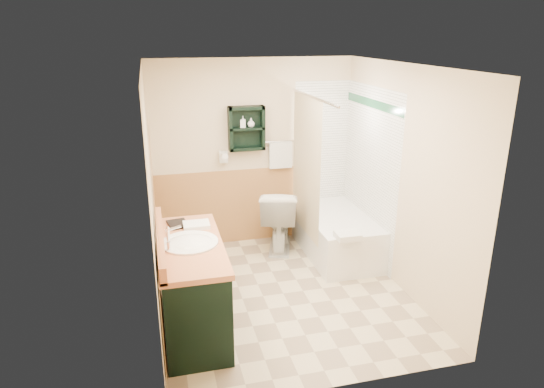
{
  "coord_description": "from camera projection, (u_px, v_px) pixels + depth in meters",
  "views": [
    {
      "loc": [
        -1.25,
        -4.46,
        2.71
      ],
      "look_at": [
        -0.08,
        0.2,
        1.08
      ],
      "focal_mm": 32.0,
      "sensor_mm": 36.0,
      "label": 1
    }
  ],
  "objects": [
    {
      "name": "wainscot_back",
      "position": [
        254.0,
        205.0,
        6.46
      ],
      "size": [
        2.58,
        2.58,
        1.0
      ],
      "primitive_type": null,
      "color": "tan",
      "rests_on": "back_wall"
    },
    {
      "name": "tile_right",
      "position": [
        369.0,
        174.0,
        5.9
      ],
      "size": [
        1.5,
        1.5,
        2.1
      ],
      "primitive_type": null,
      "color": "white",
      "rests_on": "right_wall"
    },
    {
      "name": "back_wall",
      "position": [
        253.0,
        153.0,
        6.26
      ],
      "size": [
        2.6,
        0.04,
        2.4
      ],
      "primitive_type": "cube",
      "color": "#FEF0C7",
      "rests_on": "ground"
    },
    {
      "name": "wall_shelf",
      "position": [
        247.0,
        128.0,
        6.02
      ],
      "size": [
        0.45,
        0.15,
        0.55
      ],
      "primitive_type": "cube",
      "color": "black",
      "rests_on": "back_wall"
    },
    {
      "name": "soap_bottle_a",
      "position": [
        243.0,
        125.0,
        5.99
      ],
      "size": [
        0.1,
        0.15,
        0.07
      ],
      "primitive_type": "imported",
      "rotation": [
        0.0,
        0.0,
        -0.27
      ],
      "color": "white",
      "rests_on": "wall_shelf"
    },
    {
      "name": "toilet",
      "position": [
        279.0,
        219.0,
        6.24
      ],
      "size": [
        0.68,
        0.92,
        0.8
      ],
      "primitive_type": "imported",
      "rotation": [
        0.0,
        0.0,
        2.84
      ],
      "color": "white",
      "rests_on": "ground"
    },
    {
      "name": "tile_back",
      "position": [
        328.0,
        160.0,
        6.51
      ],
      "size": [
        0.95,
        0.95,
        2.1
      ],
      "primitive_type": null,
      "color": "white",
      "rests_on": "back_wall"
    },
    {
      "name": "right_wall",
      "position": [
        403.0,
        179.0,
        5.17
      ],
      "size": [
        0.04,
        3.0,
        2.4
      ],
      "primitive_type": "cube",
      "color": "#FEF0C7",
      "rests_on": "ground"
    },
    {
      "name": "wainscot_left",
      "position": [
        159.0,
        265.0,
        4.8
      ],
      "size": [
        2.98,
        2.98,
        1.0
      ],
      "primitive_type": null,
      "color": "tan",
      "rests_on": "left_wall"
    },
    {
      "name": "mirror_glass",
      "position": [
        154.0,
        186.0,
        3.97
      ],
      "size": [
        1.2,
        1.2,
        0.9
      ],
      "primitive_type": null,
      "color": "white",
      "rests_on": "left_wall"
    },
    {
      "name": "soap_bottle_b",
      "position": [
        251.0,
        124.0,
        6.01
      ],
      "size": [
        0.1,
        0.12,
        0.09
      ],
      "primitive_type": "imported",
      "rotation": [
        0.0,
        0.0,
        0.15
      ],
      "color": "white",
      "rests_on": "wall_shelf"
    },
    {
      "name": "curtain_rod",
      "position": [
        312.0,
        97.0,
        5.42
      ],
      "size": [
        0.03,
        1.6,
        0.03
      ],
      "primitive_type": "cylinder",
      "rotation": [
        1.57,
        0.0,
        0.0
      ],
      "color": "silver",
      "rests_on": "back_wall"
    },
    {
      "name": "tub_towel",
      "position": [
        348.0,
        236.0,
        5.34
      ],
      "size": [
        0.26,
        0.22,
        0.07
      ],
      "primitive_type": "cube",
      "color": "white",
      "rests_on": "bathtub"
    },
    {
      "name": "shower_curtain",
      "position": [
        306.0,
        166.0,
        5.86
      ],
      "size": [
        1.05,
        1.05,
        1.7
      ],
      "primitive_type": null,
      "color": "#C1B291",
      "rests_on": "curtain_rod"
    },
    {
      "name": "hair_dryer",
      "position": [
        223.0,
        157.0,
        6.09
      ],
      "size": [
        0.1,
        0.24,
        0.18
      ],
      "primitive_type": null,
      "color": "silver",
      "rests_on": "back_wall"
    },
    {
      "name": "towel_bar",
      "position": [
        280.0,
        141.0,
        6.23
      ],
      "size": [
        0.4,
        0.06,
        0.4
      ],
      "primitive_type": null,
      "color": "white",
      "rests_on": "back_wall"
    },
    {
      "name": "tile_accent",
      "position": [
        373.0,
        104.0,
        5.62
      ],
      "size": [
        1.5,
        1.5,
        0.1
      ],
      "primitive_type": null,
      "color": "#164E2D",
      "rests_on": "right_wall"
    },
    {
      "name": "bathtub",
      "position": [
        336.0,
        233.0,
        6.16
      ],
      "size": [
        0.79,
        1.5,
        0.52
      ],
      "primitive_type": "cube",
      "color": "white",
      "rests_on": "ground"
    },
    {
      "name": "left_wall",
      "position": [
        149.0,
        199.0,
        4.56
      ],
      "size": [
        0.04,
        3.0,
        2.4
      ],
      "primitive_type": "cube",
      "color": "#FEF0C7",
      "rests_on": "ground"
    },
    {
      "name": "vanity",
      "position": [
        192.0,
        286.0,
        4.52
      ],
      "size": [
        0.59,
        1.39,
        0.88
      ],
      "primitive_type": "cube",
      "color": "black",
      "rests_on": "ground"
    },
    {
      "name": "mirror_frame",
      "position": [
        153.0,
        186.0,
        3.97
      ],
      "size": [
        1.3,
        1.3,
        1.0
      ],
      "primitive_type": null,
      "color": "brown",
      "rests_on": "left_wall"
    },
    {
      "name": "ceiling",
      "position": [
        285.0,
        63.0,
        4.48
      ],
      "size": [
        2.6,
        3.0,
        0.04
      ],
      "primitive_type": "cube",
      "color": "white",
      "rests_on": "back_wall"
    },
    {
      "name": "counter_towel",
      "position": [
        196.0,
        225.0,
        4.74
      ],
      "size": [
        0.25,
        0.2,
        0.04
      ],
      "primitive_type": "cube",
      "color": "white",
      "rests_on": "vanity"
    },
    {
      "name": "floor",
      "position": [
        283.0,
        293.0,
        5.25
      ],
      "size": [
        3.0,
        3.0,
        0.0
      ],
      "primitive_type": "plane",
      "color": "beige",
      "rests_on": "ground"
    },
    {
      "name": "vanity_book",
      "position": [
        168.0,
        215.0,
        4.71
      ],
      "size": [
        0.19,
        0.06,
        0.25
      ],
      "primitive_type": "imported",
      "rotation": [
        0.0,
        0.0,
        0.18
      ],
      "color": "black",
      "rests_on": "vanity"
    }
  ]
}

